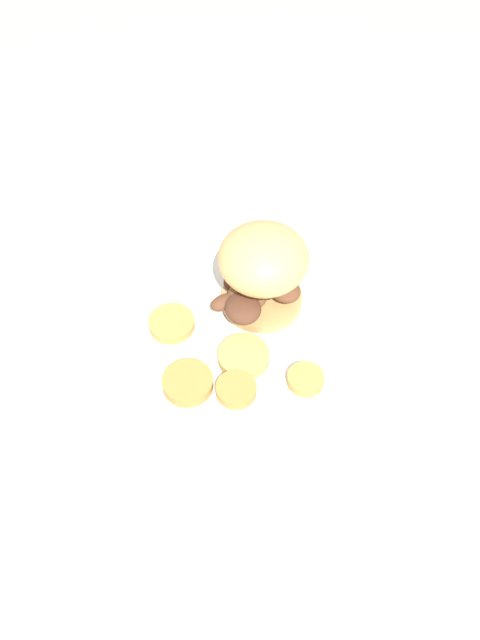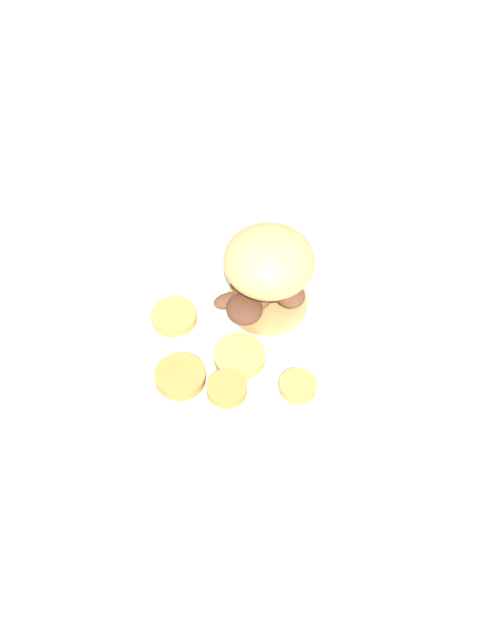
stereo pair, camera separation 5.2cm
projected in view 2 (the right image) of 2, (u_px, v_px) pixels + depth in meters
ground_plane at (240, 346)px, 0.69m from camera, size 4.00×4.00×0.00m
dinner_plate at (240, 339)px, 0.68m from camera, size 0.26×0.26×0.02m
sandwich at (267, 272)px, 0.65m from camera, size 0.10×0.11×0.10m
potato_round_0 at (180, 376)px, 0.63m from camera, size 0.05×0.05×0.01m
potato_round_1 at (298, 386)px, 0.63m from camera, size 0.04×0.04×0.01m
potato_round_2 at (239, 356)px, 0.65m from camera, size 0.05×0.05×0.01m
potato_round_3 at (174, 316)px, 0.68m from camera, size 0.05×0.05×0.01m
potato_round_4 at (227, 388)px, 0.62m from camera, size 0.04×0.04×0.01m
fork at (66, 302)px, 0.73m from camera, size 0.04×0.17×0.00m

